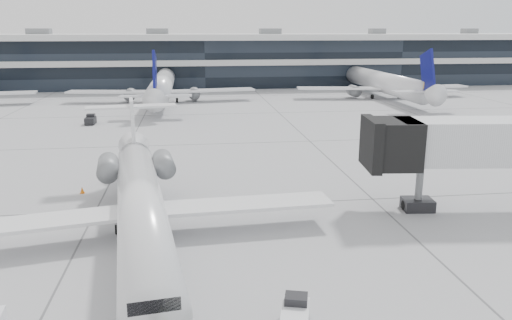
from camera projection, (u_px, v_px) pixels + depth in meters
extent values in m
plane|color=#969699|center=(239.00, 205.00, 35.83)|extent=(220.00, 220.00, 0.00)
cube|color=black|center=(203.00, 62.00, 113.18)|extent=(170.00, 22.00, 10.00)
cylinder|color=white|center=(141.00, 208.00, 28.71)|extent=(5.70, 23.85, 2.67)
cone|color=white|center=(134.00, 150.00, 41.18)|extent=(2.92, 3.46, 2.53)
cube|color=white|center=(25.00, 224.00, 28.21)|extent=(11.16, 4.66, 0.22)
cube|color=white|center=(245.00, 204.00, 31.40)|extent=(11.00, 3.21, 0.22)
cylinder|color=slate|center=(108.00, 167.00, 35.68)|extent=(1.90, 3.52, 1.48)
cylinder|color=slate|center=(164.00, 164.00, 36.67)|extent=(1.90, 3.52, 1.48)
cube|color=white|center=(133.00, 127.00, 40.10)|extent=(0.61, 2.58, 4.44)
cube|color=white|center=(131.00, 107.00, 40.07)|extent=(7.25, 2.48, 0.16)
cylinder|color=black|center=(117.00, 229.00, 30.68)|extent=(0.32, 0.66, 0.63)
cylinder|color=black|center=(166.00, 225.00, 31.42)|extent=(0.32, 0.66, 0.63)
cube|color=black|center=(395.00, 143.00, 33.65)|extent=(3.31, 3.92, 3.19)
cylinder|color=slate|center=(419.00, 188.00, 34.51)|extent=(0.50, 0.50, 3.19)
cube|color=black|center=(418.00, 204.00, 34.81)|extent=(2.20, 1.79, 0.80)
cube|color=silver|center=(295.00, 316.00, 21.08)|extent=(1.63, 2.18, 0.79)
cube|color=black|center=(296.00, 300.00, 21.36)|extent=(1.15, 1.03, 0.44)
cylinder|color=black|center=(285.00, 313.00, 21.89)|extent=(0.26, 0.42, 0.39)
cylinder|color=black|center=(307.00, 314.00, 21.76)|extent=(0.26, 0.42, 0.39)
cone|color=#D9650B|center=(82.00, 190.00, 38.37)|extent=(0.33, 0.33, 0.51)
cube|color=#D9650B|center=(82.00, 193.00, 38.43)|extent=(0.41, 0.41, 0.03)
cube|color=black|center=(90.00, 120.00, 66.14)|extent=(1.26, 2.09, 0.85)
cube|color=black|center=(91.00, 116.00, 66.45)|extent=(1.05, 0.87, 0.47)
cylinder|color=black|center=(88.00, 122.00, 66.88)|extent=(0.18, 0.42, 0.42)
cylinder|color=black|center=(96.00, 122.00, 67.00)|extent=(0.18, 0.42, 0.42)
cylinder|color=black|center=(85.00, 124.00, 65.43)|extent=(0.18, 0.42, 0.42)
cylinder|color=black|center=(94.00, 124.00, 65.55)|extent=(0.18, 0.42, 0.42)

